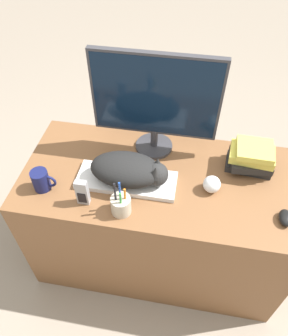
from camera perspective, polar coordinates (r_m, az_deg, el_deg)
The scene contains 11 objects.
ground_plane at distance 2.02m, azimuth 0.62°, elevation -22.16°, with size 12.00×12.00×0.00m, color gray.
desk at distance 1.84m, azimuth 2.37°, elevation -9.02°, with size 1.32×0.63×0.72m.
keyboard at distance 1.52m, azimuth -3.05°, elevation -2.16°, with size 0.46×0.17×0.02m.
cat at distance 1.46m, azimuth -2.39°, elevation -0.33°, with size 0.35×0.20×0.13m.
monitor at distance 1.51m, azimuth 1.98°, elevation 11.80°, with size 0.59×0.19×0.52m.
computer_mouse at distance 1.50m, azimuth 23.45°, elevation -7.97°, with size 0.06×0.09×0.04m.
coffee_mug at distance 1.54m, azimuth -17.42°, elevation -2.05°, with size 0.11×0.08×0.10m.
pen_cup at distance 1.39m, azimuth -4.04°, elevation -6.37°, with size 0.09×0.09×0.18m.
baseball at distance 1.50m, azimuth 11.72°, elevation -2.79°, with size 0.08×0.08×0.08m.
phone at distance 1.43m, azimuth -10.69°, elevation -4.22°, with size 0.05×0.03×0.13m.
book_stack at distance 1.62m, azimuth 18.16°, elevation 1.70°, with size 0.22×0.17×0.15m.
Camera 1 is at (0.11, -0.71, 1.88)m, focal length 35.00 mm.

